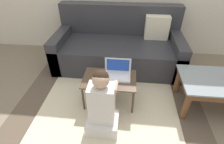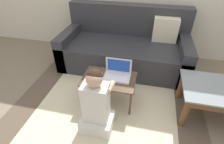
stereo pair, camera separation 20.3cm
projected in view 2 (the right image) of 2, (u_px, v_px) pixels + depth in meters
ground_plane at (111, 107)px, 2.15m from camera, size 16.00×16.00×0.00m
area_rug at (105, 112)px, 2.07m from camera, size 2.29×1.92×0.01m
couch at (125, 47)px, 2.79m from camera, size 1.93×0.92×0.88m
laptop_desk at (109, 81)px, 2.05m from camera, size 0.62×0.40×0.36m
laptop at (117, 74)px, 2.04m from camera, size 0.31×0.20×0.21m
computer_mouse at (100, 75)px, 2.05m from camera, size 0.07×0.11×0.04m
person_seated at (96, 106)px, 1.72m from camera, size 0.33×0.37×0.76m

